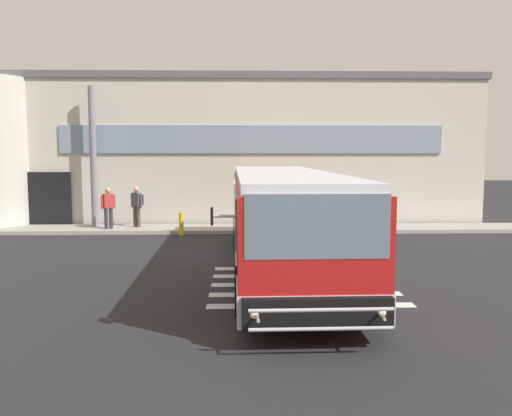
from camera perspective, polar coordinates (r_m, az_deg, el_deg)
ground_plane at (r=16.97m, az=-3.40°, el=-4.91°), size 80.00×90.00×0.02m
bay_paint_stripes at (r=12.94m, az=4.97°, el=-8.31°), size 4.40×3.96×0.01m
terminal_building at (r=28.32m, az=-4.08°, el=6.26°), size 24.25×13.80×6.69m
boarding_curb at (r=21.69m, az=-3.00°, el=-2.29°), size 26.45×2.00×0.15m
entry_support_column at (r=22.91m, az=-17.37°, el=5.39°), size 0.28×0.28×5.83m
bus_main_foreground at (r=14.28m, az=2.87°, el=-1.49°), size 3.02×12.43×2.70m
passenger_near_column at (r=21.92m, az=-15.85°, el=0.22°), size 0.51×0.39×1.68m
passenger_by_doorway at (r=22.15m, az=-12.88°, el=0.45°), size 0.52×0.49×1.68m
safety_bollard_yellow at (r=20.58m, az=-8.18°, el=-1.74°), size 0.18×0.18×0.90m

